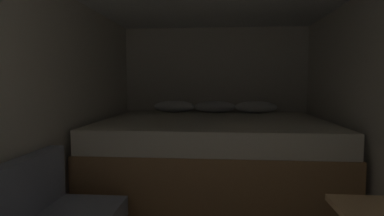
# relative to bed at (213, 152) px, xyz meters

# --- Properties ---
(wall_back) EXTENTS (2.77, 0.05, 2.02)m
(wall_back) POSITION_rel_bed_xyz_m (0.00, 1.06, 0.61)
(wall_back) COLOR beige
(wall_back) RESTS_ON ground
(wall_left) EXTENTS (0.05, 4.82, 2.02)m
(wall_left) POSITION_rel_bed_xyz_m (-1.36, -1.38, 0.61)
(wall_left) COLOR beige
(wall_left) RESTS_ON ground
(bed) EXTENTS (2.55, 1.99, 0.96)m
(bed) POSITION_rel_bed_xyz_m (0.00, 0.00, 0.00)
(bed) COLOR #9E7247
(bed) RESTS_ON ground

